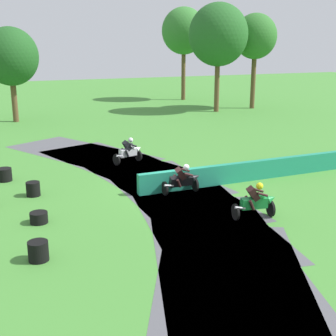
{
  "coord_description": "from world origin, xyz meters",
  "views": [
    {
      "loc": [
        -7.17,
        -17.58,
        6.3
      ],
      "look_at": [
        -0.03,
        0.47,
        0.9
      ],
      "focal_mm": 49.17,
      "sensor_mm": 36.0,
      "label": 1
    }
  ],
  "objects_px": {
    "motorcycle_lead_green": "(256,201)",
    "tire_stack_mid_a": "(39,218)",
    "tire_stack_mid_b": "(33,189)",
    "tire_stack_near": "(38,251)",
    "tire_stack_far": "(4,175)",
    "motorcycle_trailing_white": "(129,151)",
    "motorcycle_chase_black": "(183,179)"
  },
  "relations": [
    {
      "from": "motorcycle_chase_black",
      "to": "tire_stack_far",
      "type": "xyz_separation_m",
      "value": [
        -6.97,
        4.74,
        -0.33
      ]
    },
    {
      "from": "tire_stack_mid_a",
      "to": "tire_stack_far",
      "type": "xyz_separation_m",
      "value": [
        -0.89,
        5.84,
        0.1
      ]
    },
    {
      "from": "motorcycle_lead_green",
      "to": "motorcycle_chase_black",
      "type": "bearing_deg",
      "value": 111.01
    },
    {
      "from": "tire_stack_far",
      "to": "motorcycle_lead_green",
      "type": "bearing_deg",
      "value": -44.87
    },
    {
      "from": "tire_stack_mid_a",
      "to": "tire_stack_mid_b",
      "type": "relative_size",
      "value": 1.06
    },
    {
      "from": "tire_stack_mid_a",
      "to": "motorcycle_trailing_white",
      "type": "bearing_deg",
      "value": 51.31
    },
    {
      "from": "motorcycle_trailing_white",
      "to": "tire_stack_mid_a",
      "type": "xyz_separation_m",
      "value": [
        -5.44,
        -6.8,
        -0.46
      ]
    },
    {
      "from": "motorcycle_chase_black",
      "to": "tire_stack_far",
      "type": "relative_size",
      "value": 2.43
    },
    {
      "from": "motorcycle_trailing_white",
      "to": "motorcycle_lead_green",
      "type": "bearing_deg",
      "value": -77.81
    },
    {
      "from": "motorcycle_trailing_white",
      "to": "tire_stack_mid_b",
      "type": "distance_m",
      "value": 6.45
    },
    {
      "from": "motorcycle_lead_green",
      "to": "tire_stack_far",
      "type": "relative_size",
      "value": 2.47
    },
    {
      "from": "tire_stack_mid_b",
      "to": "motorcycle_chase_black",
      "type": "bearing_deg",
      "value": -19.06
    },
    {
      "from": "tire_stack_near",
      "to": "tire_stack_mid_b",
      "type": "height_order",
      "value": "same"
    },
    {
      "from": "tire_stack_near",
      "to": "tire_stack_mid_a",
      "type": "height_order",
      "value": "tire_stack_near"
    },
    {
      "from": "motorcycle_lead_green",
      "to": "tire_stack_mid_a",
      "type": "height_order",
      "value": "motorcycle_lead_green"
    },
    {
      "from": "motorcycle_lead_green",
      "to": "motorcycle_trailing_white",
      "type": "relative_size",
      "value": 1.0
    },
    {
      "from": "motorcycle_trailing_white",
      "to": "tire_stack_mid_a",
      "type": "bearing_deg",
      "value": -128.69
    },
    {
      "from": "motorcycle_trailing_white",
      "to": "tire_stack_mid_b",
      "type": "xyz_separation_m",
      "value": [
        -5.31,
        -3.65,
        -0.36
      ]
    },
    {
      "from": "motorcycle_trailing_white",
      "to": "tire_stack_mid_a",
      "type": "relative_size",
      "value": 2.69
    },
    {
      "from": "tire_stack_mid_a",
      "to": "tire_stack_far",
      "type": "bearing_deg",
      "value": 98.71
    },
    {
      "from": "motorcycle_lead_green",
      "to": "tire_stack_near",
      "type": "relative_size",
      "value": 2.82
    },
    {
      "from": "tire_stack_mid_a",
      "to": "tire_stack_mid_b",
      "type": "xyz_separation_m",
      "value": [
        0.13,
        3.15,
        0.1
      ]
    },
    {
      "from": "tire_stack_far",
      "to": "tire_stack_mid_a",
      "type": "bearing_deg",
      "value": -81.29
    },
    {
      "from": "motorcycle_lead_green",
      "to": "tire_stack_near",
      "type": "xyz_separation_m",
      "value": [
        -7.79,
        -0.53,
        -0.36
      ]
    },
    {
      "from": "motorcycle_chase_black",
      "to": "motorcycle_trailing_white",
      "type": "distance_m",
      "value": 5.74
    },
    {
      "from": "motorcycle_chase_black",
      "to": "tire_stack_mid_b",
      "type": "height_order",
      "value": "motorcycle_chase_black"
    },
    {
      "from": "motorcycle_lead_green",
      "to": "tire_stack_near",
      "type": "height_order",
      "value": "motorcycle_lead_green"
    },
    {
      "from": "tire_stack_mid_a",
      "to": "tire_stack_far",
      "type": "relative_size",
      "value": 0.92
    },
    {
      "from": "motorcycle_chase_black",
      "to": "tire_stack_far",
      "type": "bearing_deg",
      "value": 145.77
    },
    {
      "from": "motorcycle_lead_green",
      "to": "tire_stack_mid_a",
      "type": "distance_m",
      "value": 7.85
    },
    {
      "from": "tire_stack_near",
      "to": "motorcycle_lead_green",
      "type": "bearing_deg",
      "value": 3.88
    },
    {
      "from": "tire_stack_near",
      "to": "tire_stack_far",
      "type": "xyz_separation_m",
      "value": [
        -0.55,
        8.83,
        0.0
      ]
    }
  ]
}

